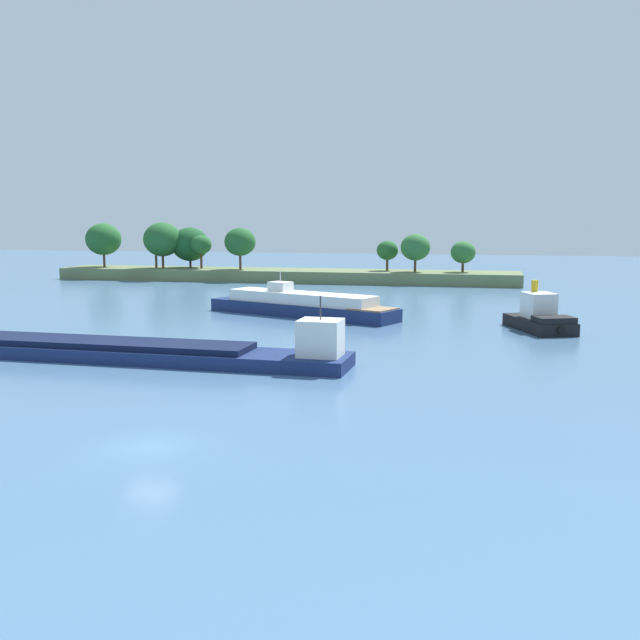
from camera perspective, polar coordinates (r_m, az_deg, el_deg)
ground_plane at (r=39.32m, az=-12.85°, el=-9.40°), size 400.00×400.00×0.00m
treeline_island at (r=136.85m, az=-5.27°, el=4.50°), size 83.47×10.31×10.54m
tugboat at (r=79.46m, az=16.47°, el=0.14°), size 7.11×10.14×5.04m
cargo_barge at (r=63.83m, az=-16.37°, el=-2.10°), size 43.71×6.87×5.66m
white_riverboat at (r=87.44m, az=-1.43°, el=1.15°), size 24.39×14.04×5.27m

